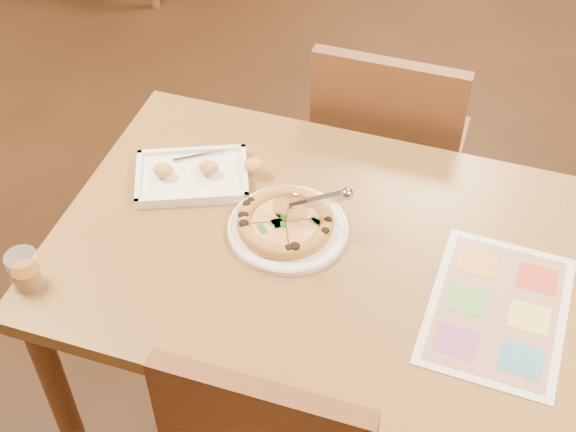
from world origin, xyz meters
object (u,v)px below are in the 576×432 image
(pizza, at_px, (285,222))
(glass_tumbler, at_px, (25,272))
(chair_far, at_px, (388,140))
(appetizer_tray, at_px, (196,176))
(pizza_cutter, at_px, (309,203))
(menu, at_px, (498,309))
(plate, at_px, (288,229))
(dining_table, at_px, (334,273))

(pizza, distance_m, glass_tumbler, 0.59)
(chair_far, bearing_deg, appetizer_tray, 50.79)
(pizza_cutter, bearing_deg, chair_far, 66.28)
(pizza, distance_m, menu, 0.51)
(glass_tumbler, xyz_separation_m, menu, (0.99, 0.25, -0.04))
(chair_far, xyz_separation_m, pizza_cutter, (-0.08, -0.56, 0.24))
(glass_tumbler, relative_size, menu, 0.22)
(pizza, height_order, pizza_cutter, pizza_cutter)
(chair_far, height_order, appetizer_tray, chair_far)
(chair_far, xyz_separation_m, glass_tumbler, (-0.61, -0.91, 0.19))
(plate, distance_m, pizza_cutter, 0.09)
(pizza, relative_size, pizza_cutter, 1.36)
(pizza, height_order, menu, pizza)
(dining_table, bearing_deg, pizza, 170.40)
(dining_table, xyz_separation_m, appetizer_tray, (-0.39, 0.12, 0.10))
(dining_table, bearing_deg, glass_tumbler, -153.38)
(plate, xyz_separation_m, glass_tumbler, (-0.49, -0.33, 0.03))
(appetizer_tray, bearing_deg, pizza, -19.83)
(pizza, bearing_deg, menu, -9.38)
(pizza_cutter, bearing_deg, plate, -176.10)
(chair_far, xyz_separation_m, appetizer_tray, (-0.39, -0.48, 0.17))
(plate, distance_m, menu, 0.51)
(chair_far, distance_m, appetizer_tray, 0.65)
(glass_tumbler, bearing_deg, plate, 33.67)
(pizza_cutter, bearing_deg, menu, -28.31)
(dining_table, height_order, plate, plate)
(chair_far, relative_size, appetizer_tray, 1.41)
(dining_table, bearing_deg, appetizer_tray, 163.37)
(dining_table, bearing_deg, chair_far, 90.00)
(plate, bearing_deg, dining_table, -9.72)
(dining_table, distance_m, pizza_cutter, 0.19)
(pizza_cutter, distance_m, glass_tumbler, 0.64)
(pizza_cutter, relative_size, appetizer_tray, 0.51)
(dining_table, xyz_separation_m, plate, (-0.12, 0.02, 0.09))
(appetizer_tray, xyz_separation_m, glass_tumbler, (-0.22, -0.43, 0.03))
(appetizer_tray, height_order, glass_tumbler, glass_tumbler)
(pizza, bearing_deg, dining_table, -9.60)
(chair_far, height_order, glass_tumbler, chair_far)
(dining_table, relative_size, appetizer_tray, 3.90)
(plate, height_order, pizza, pizza)
(plate, bearing_deg, pizza_cutter, 19.93)
(glass_tumbler, bearing_deg, chair_far, 55.97)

